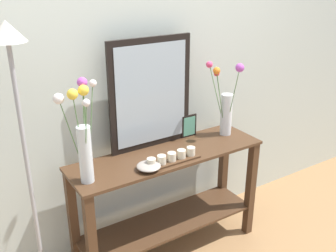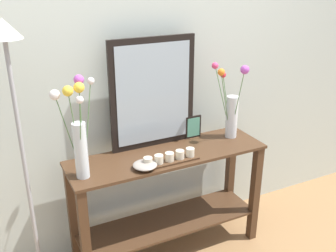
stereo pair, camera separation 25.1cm
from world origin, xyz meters
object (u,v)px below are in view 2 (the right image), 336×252
at_px(decorative_bowl, 145,165).
at_px(candle_tray, 170,158).
at_px(floor_lamp, 18,125).
at_px(vase_right, 231,108).
at_px(tall_vase_left, 78,132).
at_px(console_table, 168,192).
at_px(picture_frame_small, 193,127).
at_px(mirror_leaning, 153,94).

bearing_deg(decorative_bowl, candle_tray, 2.10).
bearing_deg(candle_tray, decorative_bowl, -177.90).
xyz_separation_m(decorative_bowl, floor_lamp, (-0.67, 0.11, 0.35)).
bearing_deg(vase_right, tall_vase_left, -175.23).
bearing_deg(vase_right, console_table, -174.94).
height_order(vase_right, candle_tray, vase_right).
bearing_deg(vase_right, decorative_bowl, -166.97).
bearing_deg(vase_right, picture_frame_small, 156.05).
bearing_deg(picture_frame_small, floor_lamp, -171.76).
bearing_deg(candle_tray, mirror_leaning, 85.96).
height_order(tall_vase_left, picture_frame_small, tall_vase_left).
xyz_separation_m(candle_tray, picture_frame_small, (0.32, 0.27, 0.05)).
bearing_deg(decorative_bowl, tall_vase_left, 167.91).
height_order(vase_right, picture_frame_small, vase_right).
bearing_deg(floor_lamp, picture_frame_small, 8.24).
bearing_deg(vase_right, floor_lamp, -177.54).
bearing_deg(candle_tray, tall_vase_left, 172.33).
bearing_deg(console_table, floor_lamp, -179.06).
bearing_deg(vase_right, mirror_leaning, 167.71).
bearing_deg(mirror_leaning, floor_lamp, -168.22).
distance_m(decorative_bowl, floor_lamp, 0.77).
bearing_deg(console_table, candle_tray, -111.96).
distance_m(tall_vase_left, floor_lamp, 0.32).
relative_size(vase_right, decorative_bowl, 3.66).
xyz_separation_m(console_table, vase_right, (0.52, 0.05, 0.52)).
distance_m(console_table, candle_tray, 0.35).
distance_m(candle_tray, picture_frame_small, 0.43).
bearing_deg(console_table, picture_frame_small, 29.18).
relative_size(picture_frame_small, decorative_bowl, 1.10).
bearing_deg(decorative_bowl, console_table, 29.77).
bearing_deg(candle_tray, vase_right, 16.16).
height_order(vase_right, decorative_bowl, vase_right).
distance_m(console_table, floor_lamp, 1.11).
bearing_deg(tall_vase_left, vase_right, 4.77).
bearing_deg(candle_tray, floor_lamp, 172.97).
bearing_deg(mirror_leaning, vase_right, -12.29).
height_order(console_table, candle_tray, candle_tray).
height_order(candle_tray, picture_frame_small, picture_frame_small).
height_order(picture_frame_small, decorative_bowl, picture_frame_small).
distance_m(tall_vase_left, candle_tray, 0.60).
bearing_deg(console_table, decorative_bowl, -150.23).
bearing_deg(console_table, vase_right, 5.06).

